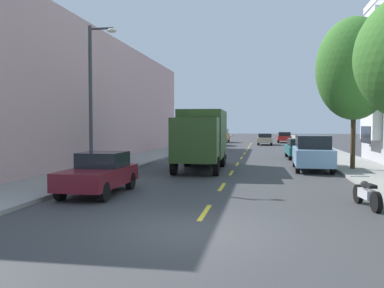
% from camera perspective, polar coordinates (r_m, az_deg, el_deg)
% --- Properties ---
extents(ground_plane, '(160.00, 160.00, 0.00)m').
position_cam_1_polar(ground_plane, '(39.84, 7.40, -0.99)').
color(ground_plane, '#38383A').
extents(sidewalk_left, '(3.20, 120.00, 0.14)m').
position_cam_1_polar(sidewalk_left, '(38.80, -3.26, -0.96)').
color(sidewalk_left, gray).
rests_on(sidewalk_left, ground_plane).
extents(sidewalk_right, '(3.20, 120.00, 0.14)m').
position_cam_1_polar(sidewalk_right, '(38.20, 17.98, -1.15)').
color(sidewalk_right, gray).
rests_on(sidewalk_right, ground_plane).
extents(lane_centerline_dashes, '(0.14, 47.20, 0.01)m').
position_cam_1_polar(lane_centerline_dashes, '(34.36, 7.01, -1.56)').
color(lane_centerline_dashes, yellow).
rests_on(lane_centerline_dashes, ground_plane).
extents(apartment_block_opposite, '(10.00, 36.00, 8.63)m').
position_cam_1_polar(apartment_block_opposite, '(33.50, -17.58, 5.61)').
color(apartment_block_opposite, '#CC9E9E').
rests_on(apartment_block_opposite, ground_plane).
extents(street_tree_second, '(4.02, 4.02, 8.13)m').
position_cam_1_polar(street_tree_second, '(24.21, 21.34, 9.58)').
color(street_tree_second, '#47331E').
rests_on(street_tree_second, sidewalk_right).
extents(street_lamp, '(1.35, 0.28, 6.83)m').
position_cam_1_polar(street_lamp, '(19.47, -13.32, 7.24)').
color(street_lamp, '#38383D').
rests_on(street_lamp, sidewalk_left).
extents(delivery_box_truck, '(2.63, 7.66, 3.34)m').
position_cam_1_polar(delivery_box_truck, '(23.64, 1.38, 1.16)').
color(delivery_box_truck, '#2D471E').
rests_on(delivery_box_truck, ground_plane).
extents(parked_suv_sky, '(2.08, 4.85, 1.93)m').
position_cam_1_polar(parked_suv_sky, '(23.90, 16.16, -1.12)').
color(parked_suv_sky, '#7A9EC6').
rests_on(parked_suv_sky, ground_plane).
extents(parked_wagon_teal, '(1.94, 4.74, 1.50)m').
position_cam_1_polar(parked_wagon_teal, '(31.81, 14.50, -0.52)').
color(parked_wagon_teal, '#195B60').
rests_on(parked_wagon_teal, ground_plane).
extents(parked_suv_charcoal, '(2.01, 4.82, 1.93)m').
position_cam_1_polar(parked_suv_charcoal, '(50.42, 2.96, 0.91)').
color(parked_suv_charcoal, '#333338').
rests_on(parked_suv_charcoal, ground_plane).
extents(parked_hatchback_burgundy, '(1.77, 4.01, 1.50)m').
position_cam_1_polar(parked_hatchback_burgundy, '(15.53, -12.58, -3.92)').
color(parked_hatchback_burgundy, maroon).
rests_on(parked_hatchback_burgundy, ground_plane).
extents(parked_wagon_red, '(1.84, 4.71, 1.50)m').
position_cam_1_polar(parked_wagon_red, '(59.88, 12.49, 0.95)').
color(parked_wagon_red, '#AD1E1E').
rests_on(parked_wagon_red, ground_plane).
extents(parked_pickup_white, '(2.14, 5.35, 1.73)m').
position_cam_1_polar(parked_pickup_white, '(36.65, 0.13, 0.01)').
color(parked_pickup_white, silver).
rests_on(parked_pickup_white, ground_plane).
extents(parked_suv_orange, '(2.06, 4.84, 1.93)m').
position_cam_1_polar(parked_suv_orange, '(59.59, 4.06, 1.18)').
color(parked_suv_orange, orange).
rests_on(parked_suv_orange, ground_plane).
extents(moving_champagne_sedan, '(1.80, 4.50, 1.43)m').
position_cam_1_polar(moving_champagne_sedan, '(52.77, 9.95, 0.70)').
color(moving_champagne_sedan, tan).
rests_on(moving_champagne_sedan, ground_plane).
extents(parked_motorcycle, '(0.62, 2.05, 0.90)m').
position_cam_1_polar(parked_motorcycle, '(13.79, 22.81, -6.34)').
color(parked_motorcycle, black).
rests_on(parked_motorcycle, ground_plane).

